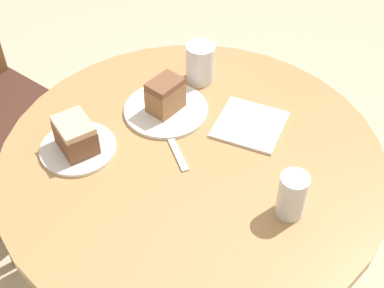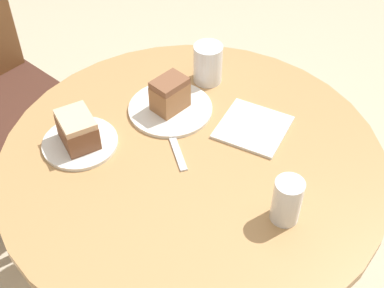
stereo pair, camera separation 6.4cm
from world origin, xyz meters
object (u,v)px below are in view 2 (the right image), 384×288
at_px(cake_slice_far, 77,130).
at_px(glass_lemonade, 288,201).
at_px(plate_near, 170,109).
at_px(glass_water, 208,65).
at_px(plate_far, 80,143).
at_px(cake_slice_near, 170,94).

relative_size(cake_slice_far, glass_lemonade, 1.09).
bearing_deg(glass_lemonade, cake_slice_far, 108.16).
distance_m(plate_near, glass_lemonade, 0.45).
bearing_deg(cake_slice_far, glass_water, -8.15).
relative_size(plate_far, cake_slice_far, 1.54).
bearing_deg(glass_water, cake_slice_near, -174.82).
xyz_separation_m(plate_near, cake_slice_near, (0.00, 0.00, 0.05)).
xyz_separation_m(plate_far, cake_slice_near, (0.25, -0.08, 0.05)).
bearing_deg(glass_lemonade, cake_slice_near, 79.61).
relative_size(cake_slice_near, cake_slice_far, 0.74).
xyz_separation_m(cake_slice_near, glass_water, (0.17, 0.02, -0.00)).
relative_size(plate_near, cake_slice_near, 2.45).
xyz_separation_m(plate_near, plate_far, (-0.25, 0.08, 0.00)).
relative_size(plate_near, plate_far, 1.19).
bearing_deg(glass_lemonade, plate_near, 79.61).
bearing_deg(glass_water, plate_far, 171.85).
bearing_deg(cake_slice_far, plate_far, 90.00).
height_order(plate_near, glass_water, glass_water).
distance_m(plate_far, cake_slice_far, 0.05).
bearing_deg(glass_lemonade, plate_far, 108.16).
distance_m(plate_near, cake_slice_near, 0.05).
relative_size(plate_near, glass_water, 1.98).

